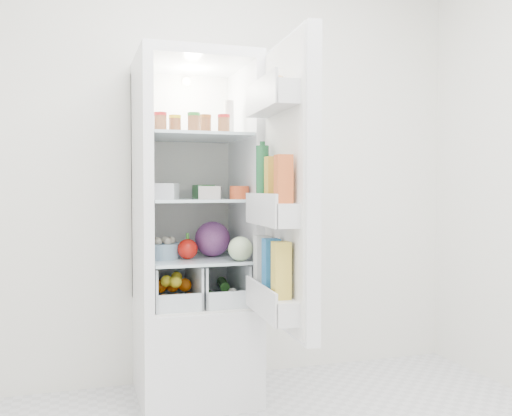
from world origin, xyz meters
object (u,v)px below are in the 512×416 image
object	(u,v)px
red_cabbage	(212,239)
mushroom_bowl	(164,251)
fridge_door	(285,193)
refrigerator	(193,271)

from	to	relation	value
red_cabbage	mushroom_bowl	distance (m)	0.27
red_cabbage	fridge_door	world-z (taller)	fridge_door
fridge_door	red_cabbage	bearing A→B (deg)	20.74
red_cabbage	fridge_door	xyz separation A→B (m)	(0.19, -0.59, 0.25)
red_cabbage	mushroom_bowl	bearing A→B (deg)	-177.72
refrigerator	mushroom_bowl	world-z (taller)	refrigerator
refrigerator	fridge_door	size ratio (longest dim) A/B	1.38
red_cabbage	mushroom_bowl	xyz separation A→B (m)	(-0.26, -0.01, -0.05)
mushroom_bowl	red_cabbage	bearing A→B (deg)	2.28
mushroom_bowl	fridge_door	distance (m)	0.80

